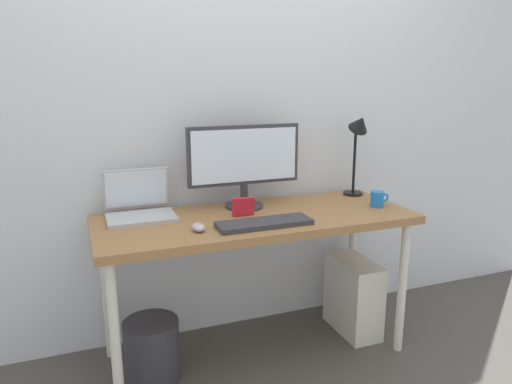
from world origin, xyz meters
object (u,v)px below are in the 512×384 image
Objects in this scene: monitor at (244,160)px; computer_tower at (353,296)px; laptop at (139,205)px; coffee_mug at (378,199)px; photo_frame at (243,207)px; desk at (256,229)px; wastebasket at (152,350)px; mouse at (198,227)px; desk_lamp at (359,136)px; keyboard at (264,223)px.

computer_tower is (0.59, -0.15, -0.79)m from monitor.
coffee_mug is (1.19, -0.25, -0.02)m from laptop.
coffee_mug is at bearing -6.91° from photo_frame.
desk reaches higher than wastebasket.
desk is 0.13m from photo_frame.
monitor is at bearing 160.06° from coffee_mug.
mouse reaches higher than desk.
photo_frame is 0.88m from computer_tower.
desk_lamp reaches higher than keyboard.
computer_tower is at bearing 0.10° from photo_frame.
keyboard is at bearing -14.01° from wastebasket.
wastebasket is (-0.01, -0.22, -0.66)m from laptop.
desk is 2.62× the size of monitor.
laptop is at bearing 167.91° from coffee_mug.
desk_lamp is 0.84m from keyboard.
keyboard is at bearing -78.21° from photo_frame.
desk_lamp is at bearing 25.51° from keyboard.
monitor is at bearing -179.93° from desk_lamp.
coffee_mug reaches higher than desk.
laptop is at bearing 179.22° from desk_lamp.
monitor is at bearing 42.76° from mouse.
computer_tower is (-0.08, -0.15, -0.88)m from desk_lamp.
desk is at bearing 82.48° from keyboard.
coffee_mug is 0.72m from photo_frame.
monitor reaches higher than wastebasket.
photo_frame reaches higher than wastebasket.
photo_frame is at bearing 162.56° from desk.
coffee_mug is at bearing -55.71° from computer_tower.
computer_tower is at bearing 1.90° from desk.
keyboard is 4.18× the size of coffee_mug.
keyboard reaches higher than computer_tower.
wastebasket is at bearing -173.99° from photo_frame.
photo_frame is (-0.04, 0.18, 0.04)m from keyboard.
laptop is 0.69m from wastebasket.
mouse is at bearing -163.33° from desk_lamp.
desk_lamp is 1.08× the size of keyboard.
keyboard is at bearing -6.44° from mouse.
desk_lamp is 1.09m from mouse.
laptop is 1.07× the size of wastebasket.
desk is at bearing 174.08° from coffee_mug.
desk_lamp is 5.30× the size of mouse.
desk_lamp is at bearing 9.46° from wastebasket.
coffee_mug is at bearing 7.92° from keyboard.
desk_lamp is (0.67, 0.17, 0.41)m from desk.
mouse is (-0.32, -0.30, -0.23)m from monitor.
mouse reaches higher than wastebasket.
laptop is 0.50m from photo_frame.
laptop is 0.38m from mouse.
desk_lamp is 1.14× the size of computer_tower.
photo_frame reaches higher than mouse.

